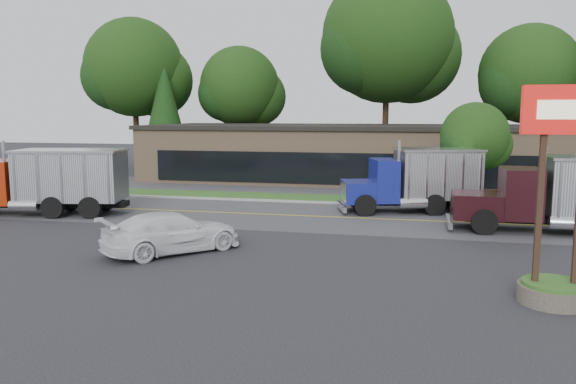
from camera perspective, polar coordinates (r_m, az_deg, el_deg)
name	(u,v)px	position (r m, az deg, el deg)	size (l,w,h in m)	color
ground	(223,259)	(20.50, -6.64, -6.77)	(140.00, 140.00, 0.00)	#35353B
road	(280,215)	(28.95, -0.77, -2.37)	(60.00, 8.00, 0.02)	#525257
center_line	(280,215)	(28.95, -0.77, -2.37)	(60.00, 0.12, 0.01)	gold
curb	(297,203)	(32.99, 0.92, -1.09)	(60.00, 0.30, 0.12)	#9E9E99
grass_verge	(303,198)	(34.73, 1.52, -0.63)	(60.00, 3.40, 0.03)	#30561D
far_parking	(316,188)	(39.60, 2.91, 0.43)	(60.00, 7.00, 0.02)	#525257
strip_mall	(354,154)	(45.05, 6.74, 3.85)	(32.00, 12.00, 4.00)	tan
bilo_sign	(558,231)	(16.97, 25.71, -3.62)	(2.20, 1.90, 5.95)	#6B6054
tree_far_a	(136,72)	(57.43, -15.16, 11.64)	(10.04, 9.45, 14.32)	#382619
tree_far_b	(241,90)	(55.35, -4.79, 10.25)	(8.16, 7.68, 11.63)	#382619
tree_far_c	(389,44)	(53.28, 10.27, 14.59)	(12.57, 11.83, 17.93)	#382619
tree_far_d	(531,79)	(52.76, 23.42, 10.49)	(8.90, 8.38, 12.70)	#382619
evergreen_left	(165,108)	(53.69, -12.41, 8.30)	(4.54, 4.54, 10.32)	#382619
tree_verge	(476,140)	(33.96, 18.53, 5.07)	(4.10, 3.86, 5.85)	#382619
dump_truck_red	(48,180)	(31.39, -23.22, 1.13)	(9.25, 4.27, 3.36)	black
dump_truck_blue	(418,178)	(30.45, 13.10, 1.36)	(7.52, 4.35, 3.36)	black
rally_car	(172,232)	(21.63, -11.68, -4.03)	(2.14, 5.26, 1.53)	white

